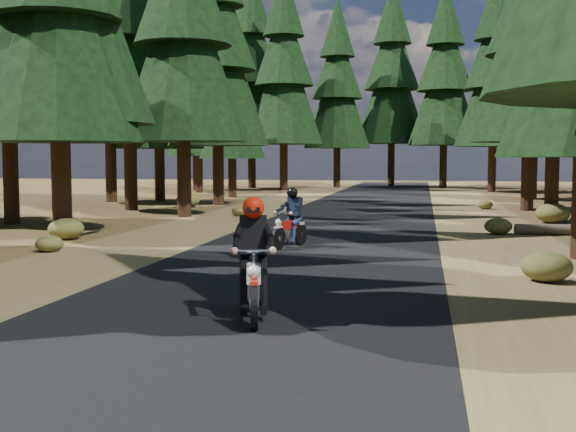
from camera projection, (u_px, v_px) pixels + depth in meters
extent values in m
plane|color=#433518|center=(272.00, 285.00, 12.70)|extent=(120.00, 120.00, 0.00)
cube|color=black|center=(315.00, 249.00, 17.59)|extent=(6.00, 100.00, 0.01)
cube|color=brown|center=(137.00, 245.00, 18.44)|extent=(3.20, 100.00, 0.01)
cube|color=brown|center=(510.00, 254.00, 16.74)|extent=(3.20, 100.00, 0.01)
cylinder|color=black|center=(61.00, 142.00, 19.87)|extent=(0.51, 0.51, 5.34)
cone|color=black|center=(58.00, 19.00, 19.60)|extent=(4.54, 4.54, 6.68)
cylinder|color=black|center=(60.00, 124.00, 20.68)|extent=(0.56, 0.56, 6.43)
cylinder|color=black|center=(10.00, 142.00, 24.26)|extent=(0.52, 0.52, 5.56)
cone|color=black|center=(6.00, 37.00, 23.98)|extent=(4.73, 4.73, 6.95)
cylinder|color=black|center=(184.00, 141.00, 27.25)|extent=(0.53, 0.53, 5.72)
cone|color=black|center=(183.00, 45.00, 26.96)|extent=(4.86, 4.86, 7.15)
cylinder|color=black|center=(553.00, 157.00, 25.01)|extent=(0.48, 0.48, 4.51)
cone|color=black|center=(555.00, 75.00, 24.78)|extent=(3.83, 3.83, 5.64)
cone|color=black|center=(557.00, 15.00, 24.62)|extent=(2.93, 2.93, 4.06)
cylinder|color=black|center=(130.00, 136.00, 30.75)|extent=(0.55, 0.55, 6.37)
cone|color=black|center=(128.00, 41.00, 30.43)|extent=(5.41, 5.41, 7.96)
cylinder|color=black|center=(218.00, 146.00, 34.09)|extent=(0.53, 0.53, 5.64)
cone|color=black|center=(218.00, 70.00, 33.81)|extent=(4.79, 4.79, 7.05)
cone|color=black|center=(217.00, 15.00, 33.61)|extent=(3.67, 3.67, 5.08)
cylinder|color=black|center=(528.00, 142.00, 30.51)|extent=(0.53, 0.53, 5.83)
cone|color=black|center=(531.00, 55.00, 30.22)|extent=(4.95, 4.95, 7.29)
cylinder|color=black|center=(159.00, 149.00, 37.23)|extent=(0.52, 0.52, 5.45)
cone|color=black|center=(159.00, 82.00, 36.96)|extent=(4.63, 4.63, 6.81)
cone|color=black|center=(158.00, 33.00, 36.76)|extent=(3.54, 3.54, 4.90)
cylinder|color=black|center=(232.00, 158.00, 40.91)|extent=(0.48, 0.48, 4.42)
cone|color=black|center=(232.00, 109.00, 40.69)|extent=(3.76, 3.76, 5.52)
cone|color=black|center=(232.00, 74.00, 40.53)|extent=(2.87, 2.87, 3.98)
cone|color=black|center=(232.00, 38.00, 40.37)|extent=(1.99, 1.99, 3.31)
cylinder|color=black|center=(533.00, 146.00, 38.75)|extent=(0.53, 0.53, 5.76)
cone|color=black|center=(535.00, 78.00, 38.46)|extent=(4.90, 4.90, 7.21)
cone|color=black|center=(536.00, 29.00, 38.26)|extent=(3.75, 3.75, 5.19)
cylinder|color=black|center=(199.00, 156.00, 46.78)|extent=(0.49, 0.49, 4.75)
cone|color=black|center=(198.00, 110.00, 46.55)|extent=(4.04, 4.04, 5.93)
cone|color=black|center=(198.00, 76.00, 46.37)|extent=(3.09, 3.09, 4.27)
cone|color=black|center=(198.00, 43.00, 46.20)|extent=(2.14, 2.14, 3.56)
cylinder|color=black|center=(110.00, 139.00, 36.39)|extent=(0.56, 0.56, 6.40)
cone|color=black|center=(109.00, 59.00, 36.07)|extent=(5.44, 5.44, 8.00)
cone|color=black|center=(108.00, 0.00, 35.84)|extent=(4.16, 4.16, 5.76)
cylinder|color=black|center=(284.00, 144.00, 49.98)|extent=(0.56, 0.56, 6.40)
cone|color=black|center=(284.00, 86.00, 49.65)|extent=(5.44, 5.44, 8.00)
cone|color=black|center=(284.00, 43.00, 49.42)|extent=(4.16, 4.16, 5.76)
cone|color=black|center=(284.00, 1.00, 49.19)|extent=(2.88, 2.88, 4.80)
cylinder|color=black|center=(492.00, 146.00, 47.40)|extent=(0.54, 0.54, 6.00)
cone|color=black|center=(494.00, 89.00, 47.10)|extent=(5.10, 5.10, 7.50)
cone|color=black|center=(495.00, 47.00, 46.89)|extent=(3.90, 3.90, 5.40)
cone|color=black|center=(496.00, 5.00, 46.67)|extent=(2.70, 2.70, 4.50)
cylinder|color=black|center=(252.00, 142.00, 53.45)|extent=(0.57, 0.57, 6.80)
cone|color=black|center=(252.00, 84.00, 53.11)|extent=(5.78, 5.78, 8.50)
cone|color=black|center=(251.00, 42.00, 52.87)|extent=(4.42, 4.42, 6.12)
cone|color=black|center=(251.00, 0.00, 52.62)|extent=(3.06, 3.06, 5.10)
cylinder|color=black|center=(533.00, 144.00, 49.77)|extent=(0.56, 0.56, 6.40)
cone|color=black|center=(535.00, 86.00, 49.45)|extent=(5.44, 5.44, 8.00)
cone|color=black|center=(536.00, 43.00, 49.22)|extent=(4.16, 4.16, 5.76)
cone|color=black|center=(537.00, 0.00, 48.99)|extent=(2.88, 2.88, 4.80)
cylinder|color=black|center=(337.00, 148.00, 55.31)|extent=(0.54, 0.54, 6.00)
cone|color=black|center=(337.00, 99.00, 55.01)|extent=(5.10, 5.10, 7.50)
cone|color=black|center=(337.00, 63.00, 54.80)|extent=(3.90, 3.90, 5.40)
cone|color=black|center=(338.00, 27.00, 54.58)|extent=(2.70, 2.70, 4.50)
cylinder|color=black|center=(444.00, 145.00, 53.82)|extent=(0.56, 0.56, 6.40)
cone|color=black|center=(444.00, 91.00, 53.50)|extent=(5.44, 5.44, 8.00)
cone|color=black|center=(445.00, 52.00, 53.27)|extent=(4.16, 4.16, 5.76)
cone|color=black|center=(446.00, 12.00, 53.04)|extent=(2.88, 2.88, 4.80)
cylinder|color=black|center=(391.00, 143.00, 57.48)|extent=(0.57, 0.57, 6.80)
cone|color=black|center=(392.00, 90.00, 57.14)|extent=(5.78, 5.78, 8.50)
cone|color=black|center=(392.00, 50.00, 56.90)|extent=(4.42, 4.42, 6.12)
cone|color=black|center=(393.00, 11.00, 56.65)|extent=(3.06, 3.06, 5.10)
cylinder|color=black|center=(196.00, 150.00, 50.14)|extent=(0.52, 0.52, 5.60)
cone|color=black|center=(196.00, 99.00, 49.86)|extent=(4.76, 4.76, 7.00)
cone|color=black|center=(196.00, 62.00, 49.65)|extent=(3.64, 3.64, 5.04)
cone|color=black|center=(195.00, 25.00, 49.45)|extent=(2.52, 2.52, 4.20)
ellipsoid|color=#474C1E|center=(66.00, 229.00, 19.77)|extent=(0.98, 0.98, 0.59)
ellipsoid|color=#474C1E|center=(485.00, 205.00, 31.47)|extent=(0.67, 0.67, 0.40)
ellipsoid|color=#474C1E|center=(188.00, 200.00, 32.60)|extent=(1.07, 1.07, 0.64)
ellipsoid|color=#474C1E|center=(241.00, 211.00, 27.67)|extent=(0.69, 0.69, 0.41)
ellipsoid|color=#474C1E|center=(498.00, 226.00, 21.11)|extent=(0.80, 0.80, 0.48)
ellipsoid|color=#474C1E|center=(547.00, 267.00, 13.01)|extent=(0.91, 0.91, 0.55)
ellipsoid|color=#474C1E|center=(49.00, 244.00, 17.14)|extent=(0.66, 0.66, 0.39)
ellipsoid|color=#474C1E|center=(553.00, 213.00, 24.73)|extent=(1.15, 1.15, 0.69)
cube|color=black|center=(253.00, 238.00, 9.85)|extent=(0.42, 0.31, 0.55)
sphere|color=red|center=(253.00, 208.00, 9.82)|extent=(0.37, 0.37, 0.30)
cube|color=black|center=(290.00, 207.00, 17.81)|extent=(0.38, 0.30, 0.48)
sphere|color=black|center=(290.00, 193.00, 17.79)|extent=(0.34, 0.34, 0.27)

